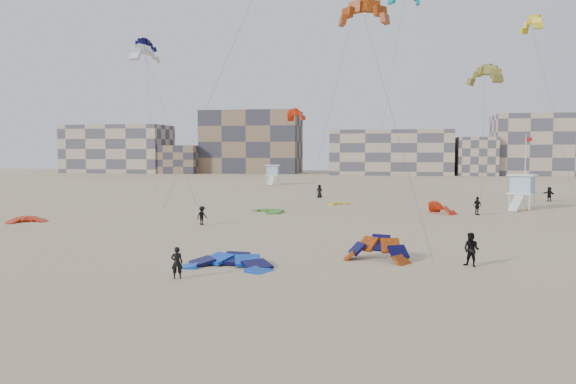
% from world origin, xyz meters
% --- Properties ---
extents(ground, '(320.00, 320.00, 0.00)m').
position_xyz_m(ground, '(0.00, 0.00, 0.00)').
color(ground, tan).
rests_on(ground, ground).
extents(kite_ground_blue, '(5.31, 5.53, 2.11)m').
position_xyz_m(kite_ground_blue, '(1.14, 3.02, 0.00)').
color(kite_ground_blue, blue).
rests_on(kite_ground_blue, ground).
extents(kite_ground_orange, '(4.52, 4.55, 3.65)m').
position_xyz_m(kite_ground_orange, '(9.01, 6.27, 0.00)').
color(kite_ground_orange, '#D6470A').
rests_on(kite_ground_orange, ground).
extents(kite_ground_red, '(4.54, 4.58, 1.60)m').
position_xyz_m(kite_ground_red, '(-21.78, 18.52, 0.00)').
color(kite_ground_red, red).
rests_on(kite_ground_red, ground).
extents(kite_ground_green, '(5.45, 5.40, 0.70)m').
position_xyz_m(kite_ground_green, '(-2.54, 30.39, 0.00)').
color(kite_ground_green, green).
rests_on(kite_ground_green, ground).
extents(kite_ground_red_far, '(4.81, 4.77, 3.54)m').
position_xyz_m(kite_ground_red_far, '(14.92, 32.35, 0.00)').
color(kite_ground_red_far, red).
rests_on(kite_ground_red_far, ground).
extents(kite_ground_yellow, '(3.91, 3.92, 0.62)m').
position_xyz_m(kite_ground_yellow, '(3.76, 40.13, 0.00)').
color(kite_ground_yellow, yellow).
rests_on(kite_ground_yellow, ground).
extents(kitesurfer_main, '(0.68, 0.57, 1.58)m').
position_xyz_m(kitesurfer_main, '(-0.54, -0.00, 0.79)').
color(kitesurfer_main, black).
rests_on(kitesurfer_main, ground).
extents(kitesurfer_b, '(1.14, 1.08, 1.85)m').
position_xyz_m(kitesurfer_b, '(14.09, 5.58, 0.92)').
color(kitesurfer_b, black).
rests_on(kitesurfer_b, ground).
extents(kitesurfer_c, '(1.06, 1.20, 1.61)m').
position_xyz_m(kitesurfer_c, '(-5.94, 19.48, 0.81)').
color(kitesurfer_c, black).
rests_on(kitesurfer_c, ground).
extents(kitesurfer_d, '(0.99, 1.11, 1.81)m').
position_xyz_m(kitesurfer_d, '(18.24, 31.54, 0.91)').
color(kitesurfer_d, black).
rests_on(kitesurfer_d, ground).
extents(kitesurfer_e, '(0.92, 0.64, 1.82)m').
position_xyz_m(kitesurfer_e, '(0.45, 48.99, 0.91)').
color(kitesurfer_e, black).
rests_on(kitesurfer_e, ground).
extents(kitesurfer_f, '(1.35, 1.76, 1.85)m').
position_xyz_m(kitesurfer_f, '(29.43, 48.96, 0.93)').
color(kitesurfer_f, black).
rests_on(kitesurfer_f, ground).
extents(kite_fly_orange, '(6.46, 23.54, 18.08)m').
position_xyz_m(kite_fly_orange, '(7.40, 22.45, 17.66)').
color(kite_fly_orange, '#D6470A').
rests_on(kite_fly_orange, ground).
extents(kite_fly_grey, '(9.64, 6.85, 17.10)m').
position_xyz_m(kite_fly_grey, '(-16.42, 31.72, 16.60)').
color(kite_fly_grey, white).
rests_on(kite_fly_grey, ground).
extents(kite_fly_olive, '(5.32, 5.32, 14.23)m').
position_xyz_m(kite_fly_olive, '(18.96, 33.74, 13.74)').
color(kite_fly_olive, olive).
rests_on(kite_fly_olive, ground).
extents(kite_fly_yellow, '(9.22, 8.36, 21.27)m').
position_xyz_m(kite_fly_yellow, '(25.94, 45.49, 21.08)').
color(kite_fly_yellow, yellow).
rests_on(kite_fly_yellow, ground).
extents(kite_fly_navy, '(4.34, 4.31, 20.83)m').
position_xyz_m(kite_fly_navy, '(-23.28, 47.20, 20.62)').
color(kite_fly_navy, '#07063A').
rests_on(kite_fly_navy, ground).
extents(kite_fly_red, '(5.30, 9.17, 12.52)m').
position_xyz_m(kite_fly_red, '(-5.32, 64.24, 12.00)').
color(kite_fly_red, red).
rests_on(kite_fly_red, ground).
extents(lifeguard_tower_near, '(3.59, 5.66, 3.78)m').
position_xyz_m(lifeguard_tower_near, '(23.87, 38.23, 1.87)').
color(lifeguard_tower_near, white).
rests_on(lifeguard_tower_near, ground).
extents(lifeguard_tower_far, '(2.82, 5.19, 3.73)m').
position_xyz_m(lifeguard_tower_far, '(-12.12, 78.36, 1.85)').
color(lifeguard_tower_far, white).
rests_on(lifeguard_tower_far, ground).
extents(flagpole, '(0.65, 0.10, 8.05)m').
position_xyz_m(flagpole, '(24.12, 38.29, 4.22)').
color(flagpole, white).
rests_on(flagpole, ground).
extents(condo_west_a, '(30.00, 15.00, 14.00)m').
position_xyz_m(condo_west_a, '(-70.00, 130.00, 7.00)').
color(condo_west_a, tan).
rests_on(condo_west_a, ground).
extents(condo_west_b, '(28.00, 14.00, 18.00)m').
position_xyz_m(condo_west_b, '(-30.00, 134.00, 9.00)').
color(condo_west_b, '#776048').
rests_on(condo_west_b, ground).
extents(condo_mid, '(32.00, 16.00, 12.00)m').
position_xyz_m(condo_mid, '(10.00, 130.00, 6.00)').
color(condo_mid, tan).
rests_on(condo_mid, ground).
extents(condo_east, '(26.00, 14.00, 16.00)m').
position_xyz_m(condo_east, '(50.00, 132.00, 8.00)').
color(condo_east, tan).
rests_on(condo_east, ground).
extents(condo_fill_left, '(12.00, 10.00, 8.00)m').
position_xyz_m(condo_fill_left, '(-50.00, 128.00, 4.00)').
color(condo_fill_left, '#776048').
rests_on(condo_fill_left, ground).
extents(condo_fill_right, '(10.00, 10.00, 10.00)m').
position_xyz_m(condo_fill_right, '(32.00, 128.00, 5.00)').
color(condo_fill_right, tan).
rests_on(condo_fill_right, ground).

